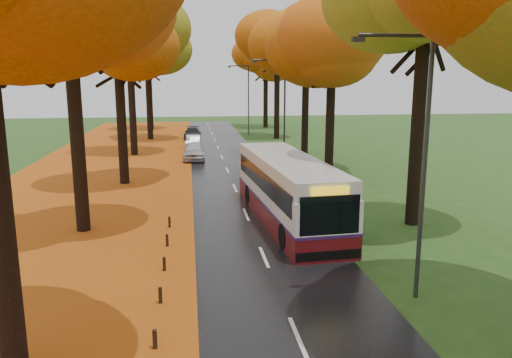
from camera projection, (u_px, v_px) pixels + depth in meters
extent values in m
cube|color=black|center=(234.00, 185.00, 31.57)|extent=(6.50, 90.00, 0.04)
cube|color=silver|center=(234.00, 185.00, 31.57)|extent=(0.12, 90.00, 0.01)
cube|color=#88410C|center=(87.00, 189.00, 30.40)|extent=(12.00, 90.00, 0.02)
cube|color=#CA5714|center=(185.00, 186.00, 31.17)|extent=(0.90, 90.00, 0.01)
cylinder|color=black|center=(76.00, 128.00, 21.42)|extent=(0.60, 0.60, 9.15)
cylinder|color=black|center=(121.00, 121.00, 31.32)|extent=(0.60, 0.60, 8.00)
ellipsoid|color=#CB6516|center=(117.00, 39.00, 30.30)|extent=(9.20, 9.20, 7.18)
cylinder|color=black|center=(132.00, 106.00, 42.83)|extent=(0.60, 0.60, 8.58)
ellipsoid|color=#CB6516|center=(129.00, 41.00, 41.74)|extent=(8.00, 8.00, 6.24)
cylinder|color=black|center=(149.00, 97.00, 53.52)|extent=(0.60, 0.60, 9.15)
ellipsoid|color=#CB6516|center=(146.00, 42.00, 52.36)|extent=(9.20, 9.20, 7.18)
cylinder|color=black|center=(150.00, 98.00, 63.26)|extent=(0.60, 0.60, 8.00)
ellipsoid|color=#CB6516|center=(148.00, 58.00, 62.25)|extent=(8.00, 8.00, 6.24)
cylinder|color=black|center=(418.00, 125.00, 22.40)|extent=(0.60, 0.60, 9.22)
cylinder|color=black|center=(330.00, 116.00, 34.07)|extent=(0.60, 0.60, 8.19)
ellipsoid|color=orange|center=(333.00, 39.00, 33.03)|extent=(9.20, 9.20, 7.18)
cylinder|color=black|center=(305.00, 104.00, 43.80)|extent=(0.60, 0.60, 8.70)
ellipsoid|color=orange|center=(307.00, 40.00, 42.69)|extent=(8.20, 8.20, 6.40)
cylinder|color=black|center=(277.00, 96.00, 54.34)|extent=(0.60, 0.60, 9.22)
ellipsoid|color=orange|center=(277.00, 42.00, 53.17)|extent=(9.20, 9.20, 7.18)
cylinder|color=black|center=(266.00, 96.00, 66.17)|extent=(0.60, 0.60, 8.19)
ellipsoid|color=orange|center=(266.00, 57.00, 65.13)|extent=(8.20, 8.20, 6.40)
cube|color=black|center=(155.00, 340.00, 12.60)|extent=(0.11, 0.11, 0.52)
cube|color=black|center=(160.00, 296.00, 15.12)|extent=(0.11, 0.11, 0.52)
cube|color=black|center=(164.00, 264.00, 17.65)|extent=(0.11, 0.11, 0.52)
cube|color=black|center=(167.00, 241.00, 20.17)|extent=(0.11, 0.11, 0.52)
cube|color=black|center=(169.00, 222.00, 22.69)|extent=(0.11, 0.11, 0.52)
cylinder|color=#333538|center=(424.00, 172.00, 14.81)|extent=(0.14, 0.14, 8.00)
cylinder|color=#333538|center=(396.00, 35.00, 13.88)|extent=(2.20, 0.11, 0.11)
cube|color=#333538|center=(358.00, 39.00, 13.76)|extent=(0.35, 0.18, 0.14)
cylinder|color=#333538|center=(285.00, 115.00, 36.16)|extent=(0.14, 0.14, 8.00)
cylinder|color=#333538|center=(270.00, 60.00, 35.23)|extent=(2.20, 0.11, 0.11)
cube|color=#333538|center=(254.00, 62.00, 35.11)|extent=(0.35, 0.18, 0.14)
cylinder|color=#333538|center=(249.00, 100.00, 57.51)|extent=(0.14, 0.14, 8.00)
cylinder|color=#333538|center=(239.00, 66.00, 56.58)|extent=(2.20, 0.11, 0.11)
cube|color=#333538|center=(229.00, 67.00, 56.46)|extent=(0.35, 0.18, 0.14)
cube|color=#560D11|center=(287.00, 211.00, 23.71)|extent=(3.43, 11.56, 0.93)
cube|color=silver|center=(288.00, 187.00, 23.48)|extent=(3.43, 11.56, 1.35)
cube|color=silver|center=(288.00, 166.00, 23.27)|extent=(3.36, 11.33, 0.73)
cube|color=#351751|center=(288.00, 200.00, 23.60)|extent=(3.45, 11.58, 0.12)
cube|color=black|center=(288.00, 179.00, 23.39)|extent=(3.39, 10.65, 0.88)
cube|color=black|center=(330.00, 215.00, 18.01)|extent=(2.28, 0.23, 1.45)
cube|color=yellow|center=(331.00, 191.00, 17.82)|extent=(1.43, 0.17, 0.29)
cube|color=black|center=(328.00, 255.00, 18.33)|extent=(2.54, 0.31, 0.36)
cylinder|color=black|center=(285.00, 236.00, 19.75)|extent=(0.37, 1.05, 1.04)
cylinder|color=black|center=(341.00, 233.00, 20.22)|extent=(0.37, 1.05, 1.04)
cylinder|color=black|center=(249.00, 194.00, 26.74)|extent=(0.37, 1.05, 1.04)
cylinder|color=black|center=(292.00, 192.00, 27.21)|extent=(0.37, 1.05, 1.04)
imported|color=silver|center=(194.00, 151.00, 40.87)|extent=(1.82, 4.34, 1.47)
imported|color=gray|center=(193.00, 142.00, 47.21)|extent=(1.42, 3.80, 1.24)
imported|color=black|center=(192.00, 133.00, 54.55)|extent=(1.96, 4.31, 1.22)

